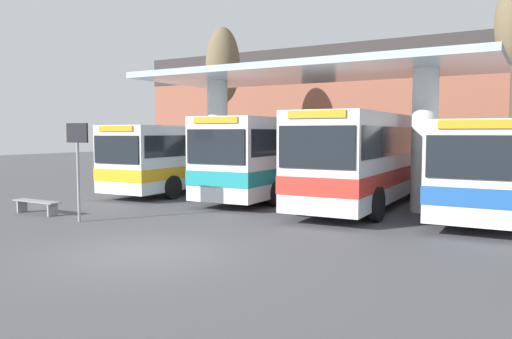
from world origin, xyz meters
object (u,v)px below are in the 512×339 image
transit_bus_left_bay (191,155)px  waiting_bench_near_pillar (37,204)px  transit_bus_far_right_bay (489,162)px  info_sign_platform (78,152)px  poplar_tree_behind_right (223,68)px  transit_bus_right_bay (366,155)px  transit_bus_center_bay (285,153)px

transit_bus_left_bay → waiting_bench_near_pillar: size_ratio=5.10×
transit_bus_far_right_bay → info_sign_platform: bearing=36.6°
transit_bus_left_bay → transit_bus_far_right_bay: (13.11, -0.45, 0.04)m
transit_bus_left_bay → poplar_tree_behind_right: bearing=-70.7°
transit_bus_right_bay → poplar_tree_behind_right: poplar_tree_behind_right is taller
poplar_tree_behind_right → transit_bus_center_bay: bearing=-39.0°
transit_bus_left_bay → poplar_tree_behind_right: size_ratio=1.10×
transit_bus_far_right_bay → poplar_tree_behind_right: 17.93m
transit_bus_right_bay → transit_bus_far_right_bay: transit_bus_right_bay is taller
waiting_bench_near_pillar → info_sign_platform: info_sign_platform is taller
transit_bus_left_bay → poplar_tree_behind_right: poplar_tree_behind_right is taller
transit_bus_right_bay → transit_bus_far_right_bay: size_ratio=0.98×
transit_bus_far_right_bay → info_sign_platform: size_ratio=3.38×
transit_bus_center_bay → transit_bus_far_right_bay: 8.57m
info_sign_platform → transit_bus_right_bay: bearing=48.8°
transit_bus_center_bay → waiting_bench_near_pillar: bearing=60.1°
transit_bus_far_right_bay → waiting_bench_near_pillar: size_ratio=5.18×
transit_bus_center_bay → poplar_tree_behind_right: 10.48m
transit_bus_right_bay → info_sign_platform: size_ratio=3.33×
transit_bus_left_bay → transit_bus_far_right_bay: 13.12m
transit_bus_left_bay → poplar_tree_behind_right: 8.73m
info_sign_platform → poplar_tree_behind_right: (-4.82, 15.35, 4.54)m
transit_bus_center_bay → waiting_bench_near_pillar: (-4.83, -9.21, -1.51)m
transit_bus_left_bay → transit_bus_far_right_bay: transit_bus_far_right_bay is taller
transit_bus_center_bay → transit_bus_far_right_bay: (8.47, -1.28, -0.11)m
transit_bus_far_right_bay → waiting_bench_near_pillar: transit_bus_far_right_bay is taller
info_sign_platform → transit_bus_center_bay: bearing=75.8°
transit_bus_far_right_bay → info_sign_platform: transit_bus_far_right_bay is taller
waiting_bench_near_pillar → poplar_tree_behind_right: size_ratio=0.22×
waiting_bench_near_pillar → info_sign_platform: size_ratio=0.65×
transit_bus_right_bay → info_sign_platform: transit_bus_right_bay is taller
transit_bus_center_bay → transit_bus_left_bay: bearing=7.8°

